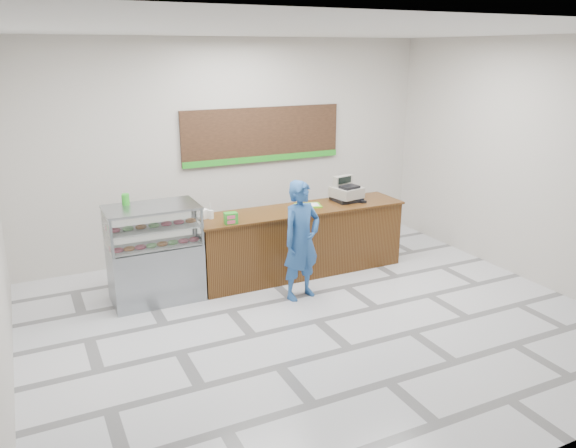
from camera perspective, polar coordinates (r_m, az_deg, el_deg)
name	(u,v)px	position (r m, az deg, el deg)	size (l,w,h in m)	color
floor	(317,321)	(7.25, 3.01, -9.81)	(7.00, 7.00, 0.00)	silver
back_wall	(231,149)	(9.32, -5.80, 7.63)	(7.00, 7.00, 0.00)	beige
ceiling	(323,30)	(6.46, 3.53, 19.04)	(7.00, 7.00, 0.00)	silver
sales_counter	(301,241)	(8.55, 1.30, -1.72)	(3.26, 0.76, 1.03)	#573515
display_case	(155,253)	(7.79, -13.40, -2.88)	(1.22, 0.72, 1.33)	gray
menu_board	(263,136)	(9.46, -2.58, 8.96)	(2.80, 0.06, 0.90)	black
cash_register	(346,192)	(8.84, 5.93, 3.27)	(0.47, 0.49, 0.38)	black
card_terminal	(362,201)	(8.80, 7.52, 2.33)	(0.08, 0.16, 0.04)	black
serving_tray	(308,205)	(8.52, 2.08, 1.89)	(0.44, 0.37, 0.02)	#63C11E
napkin_box	(201,214)	(7.97, -8.82, 1.03)	(0.15, 0.15, 0.13)	white
straw_cup	(211,214)	(7.94, -7.85, 0.97)	(0.08, 0.08, 0.12)	silver
promo_box	(231,218)	(7.67, -5.83, 0.59)	(0.18, 0.12, 0.16)	green
donut_decal	(303,210)	(8.32, 1.50, 1.46)	(0.17, 0.17, 0.00)	#D44F69
green_cup_left	(126,199)	(7.76, -16.15, 2.45)	(0.09, 0.09, 0.15)	green
green_cup_right	(125,200)	(7.73, -16.21, 2.38)	(0.09, 0.09, 0.14)	green
customer	(301,240)	(7.61, 1.37, -1.68)	(0.60, 0.40, 1.66)	#24508F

